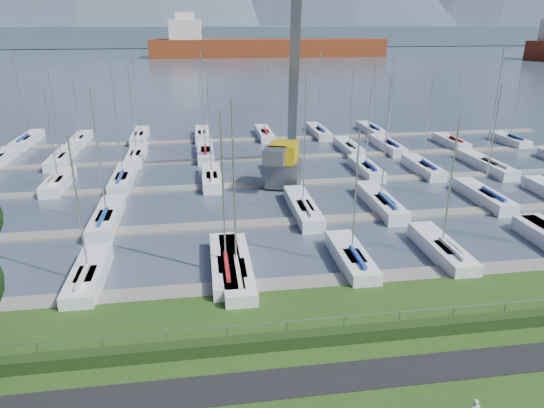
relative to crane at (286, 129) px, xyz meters
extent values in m
cube|color=black|center=(-3.56, -29.52, -5.32)|extent=(160.00, 2.00, 0.04)
cube|color=#404D5E|center=(-3.56, 233.48, -5.73)|extent=(800.00, 540.00, 0.20)
cube|color=#1D3413|center=(-3.56, -26.92, -4.98)|extent=(80.00, 0.70, 0.70)
cylinder|color=gray|center=(-3.56, -26.52, -4.13)|extent=(80.00, 0.04, 0.04)
cube|color=#465867|center=(-3.56, 303.48, 0.67)|extent=(900.00, 80.00, 12.00)
cube|color=slate|center=(-3.56, -20.52, -5.55)|extent=(90.00, 1.60, 0.25)
cube|color=slate|center=(-3.56, -10.52, -5.55)|extent=(90.00, 1.60, 0.25)
cube|color=slate|center=(-3.56, -0.52, -5.55)|extent=(90.00, 1.60, 0.25)
cube|color=slate|center=(-3.56, 9.48, -5.55)|extent=(90.00, 1.60, 0.25)
cube|color=slate|center=(-3.56, 19.48, -5.55)|extent=(90.00, 1.60, 0.25)
cube|color=#595B61|center=(-0.46, -1.23, -4.13)|extent=(4.07, 4.07, 2.60)
cube|color=#C6A20B|center=(-0.46, -1.23, -2.03)|extent=(3.56, 4.06, 1.80)
cube|color=slate|center=(1.34, 3.27, 6.97)|extent=(2.73, 11.24, 19.89)
cube|color=slate|center=(-1.66, -3.23, -1.83)|extent=(2.61, 2.73, 1.40)
cube|color=maroon|center=(24.23, 186.30, -2.83)|extent=(107.81, 21.00, 10.00)
cube|color=silver|center=(-13.32, 187.36, 4.67)|extent=(14.39, 14.39, 12.00)
cube|color=silver|center=(-13.32, 187.36, 11.67)|extent=(8.22, 8.22, 4.00)
camera|label=1|loc=(-8.30, -46.94, 10.10)|focal=32.00mm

